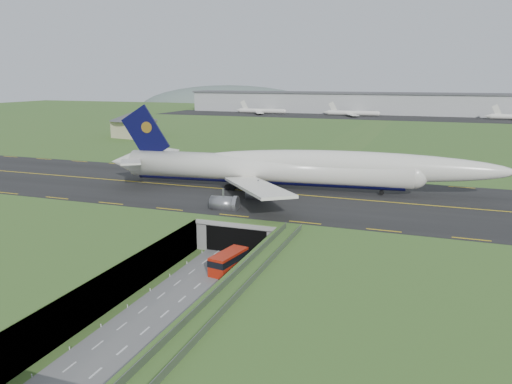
% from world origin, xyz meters
% --- Properties ---
extents(ground, '(900.00, 900.00, 0.00)m').
position_xyz_m(ground, '(0.00, 0.00, 0.00)').
color(ground, '#356327').
rests_on(ground, ground).
extents(airfield_deck, '(800.00, 800.00, 6.00)m').
position_xyz_m(airfield_deck, '(0.00, 0.00, 3.00)').
color(airfield_deck, gray).
rests_on(airfield_deck, ground).
extents(trench_road, '(12.00, 75.00, 0.20)m').
position_xyz_m(trench_road, '(0.00, -7.50, 0.10)').
color(trench_road, slate).
rests_on(trench_road, ground).
extents(taxiway, '(800.00, 44.00, 0.18)m').
position_xyz_m(taxiway, '(0.00, 33.00, 6.09)').
color(taxiway, black).
rests_on(taxiway, airfield_deck).
extents(tunnel_portal, '(17.00, 22.30, 6.00)m').
position_xyz_m(tunnel_portal, '(0.00, 16.71, 3.33)').
color(tunnel_portal, gray).
rests_on(tunnel_portal, ground).
extents(guideway, '(3.00, 53.00, 7.05)m').
position_xyz_m(guideway, '(11.00, -19.11, 5.32)').
color(guideway, '#A8A8A3').
rests_on(guideway, ground).
extents(jumbo_jet, '(94.49, 60.53, 20.13)m').
position_xyz_m(jumbo_jet, '(2.57, 37.02, 11.42)').
color(jumbo_jet, silver).
rests_on(jumbo_jet, ground).
extents(shuttle_tram, '(4.41, 8.56, 3.31)m').
position_xyz_m(shuttle_tram, '(2.12, -0.40, 1.81)').
color(shuttle_tram, '#B41F0C').
rests_on(shuttle_tram, ground).
extents(service_building, '(24.50, 24.50, 11.36)m').
position_xyz_m(service_building, '(-92.64, 116.26, 12.73)').
color(service_building, '#BCB388').
rests_on(service_building, ground).
extents(cargo_terminal, '(320.00, 67.00, 15.60)m').
position_xyz_m(cargo_terminal, '(-0.09, 299.41, 13.96)').
color(cargo_terminal, '#B2B2B2').
rests_on(cargo_terminal, ground).
extents(distant_hills, '(700.00, 91.00, 60.00)m').
position_xyz_m(distant_hills, '(64.38, 430.00, -4.00)').
color(distant_hills, slate).
rests_on(distant_hills, ground).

